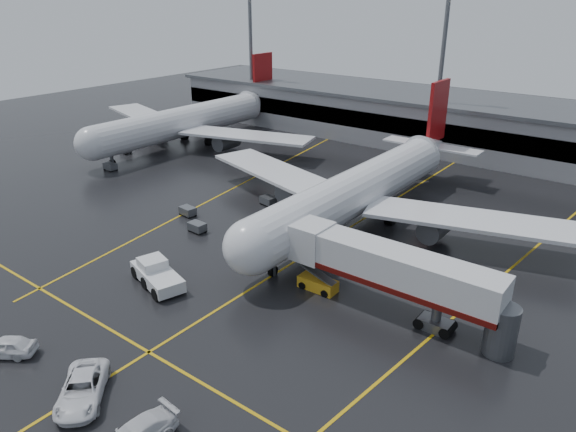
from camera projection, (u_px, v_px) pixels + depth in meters
The scene contains 20 objects.
ground at pixel (314, 249), 56.55m from camera, with size 220.00×220.00×0.00m, color black.
apron_line_centre at pixel (314, 249), 56.54m from camera, with size 0.25×90.00×0.02m, color gold.
apron_line_stop at pixel (149, 352), 40.44m from camera, with size 60.00×0.25×0.02m, color gold.
apron_line_left at pixel (238, 186), 75.06m from camera, with size 0.25×70.00×0.02m, color gold.
apron_line_right at pixel (518, 262), 53.79m from camera, with size 0.25×70.00×0.02m, color gold.
terminal at pixel (477, 126), 89.96m from camera, with size 122.00×19.00×8.60m.
light_mast_left at pixel (251, 49), 106.85m from camera, with size 3.00×1.20×25.45m.
light_mast_mid at pixel (442, 65), 84.47m from camera, with size 3.00×1.20×25.45m.
main_airliner at pixel (363, 187), 62.01m from camera, with size 48.80×45.60×14.10m.
second_airliner at pixel (190, 120), 94.30m from camera, with size 48.80×45.60×14.10m.
jet_bridge at pixel (392, 271), 43.98m from camera, with size 19.90×3.40×6.05m.
pushback_tractor at pixel (157, 275), 49.59m from camera, with size 7.13×4.52×2.37m.
belt_loader at pixel (318, 284), 48.78m from camera, with size 3.67×1.78×2.30m.
service_van_a at pixel (82, 389), 35.50m from camera, with size 2.72×5.90×1.64m, color white.
service_van_d at pixel (6, 346), 39.87m from camera, with size 1.79×4.45×1.52m, color white.
baggage_cart_a at pixel (197, 227), 60.46m from camera, with size 2.05×1.38×1.12m.
baggage_cart_b at pixel (188, 211), 64.85m from camera, with size 2.13×1.51×1.12m.
baggage_cart_c at pixel (268, 200), 68.10m from camera, with size 2.19×1.61×1.12m.
baggage_cart_d at pixel (125, 150), 89.94m from camera, with size 2.16×1.56×1.12m.
baggage_cart_e at pixel (110, 166), 81.32m from camera, with size 2.01×1.32×1.12m.
Camera 1 is at (28.58, -42.01, 25.23)m, focal length 33.33 mm.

